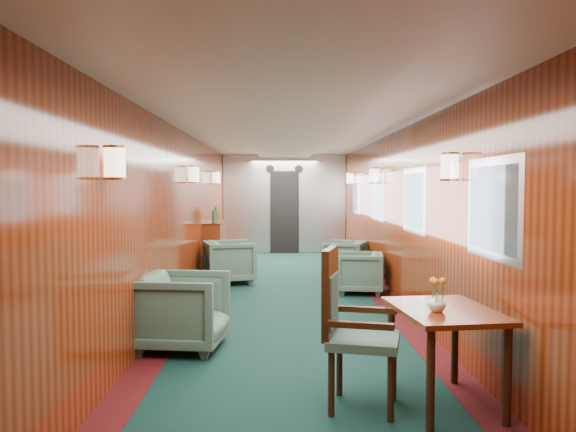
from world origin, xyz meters
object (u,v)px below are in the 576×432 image
object	(u,v)px
side_chair	(349,321)
credenza	(215,247)
armchair_left_far	(230,262)
armchair_right_near	(359,273)
armchair_left_near	(183,311)
armchair_right_far	(344,258)
dining_table	(445,324)

from	to	relation	value
side_chair	credenza	xyz separation A→B (m)	(-1.69, 6.36, -0.14)
armchair_left_far	armchair_right_near	distance (m)	2.25
armchair_right_near	armchair_left_near	bearing A→B (deg)	-28.20
armchair_left_far	armchair_right_far	bearing A→B (deg)	-85.83
side_chair	armchair_left_far	world-z (taller)	side_chair
credenza	armchair_left_far	bearing A→B (deg)	-70.58
dining_table	armchair_right_near	size ratio (longest dim) A/B	1.50
armchair_left_near	dining_table	bearing A→B (deg)	-117.32
armchair_right_far	dining_table	bearing A→B (deg)	21.00
dining_table	armchair_right_far	xyz separation A→B (m)	(-0.02, 6.04, -0.28)
dining_table	armchair_left_far	xyz separation A→B (m)	(-2.04, 5.30, -0.25)
dining_table	armchair_left_near	size ratio (longest dim) A/B	1.23
armchair_left_near	armchair_left_far	world-z (taller)	armchair_left_near
credenza	armchair_right_near	distance (m)	3.12
side_chair	armchair_left_far	xyz separation A→B (m)	(-1.33, 5.32, -0.27)
armchair_left_near	armchair_left_far	bearing A→B (deg)	4.81
side_chair	armchair_left_far	distance (m)	5.49
armchair_left_near	armchair_right_far	size ratio (longest dim) A/B	1.18
side_chair	armchair_right_far	bearing A→B (deg)	97.72
armchair_left_near	armchair_right_near	bearing A→B (deg)	-30.08
armchair_left_far	armchair_right_near	size ratio (longest dim) A/B	1.15
dining_table	credenza	bearing A→B (deg)	104.28
credenza	armchair_left_far	size ratio (longest dim) A/B	1.57
armchair_left_near	armchair_right_far	xyz separation A→B (m)	(2.16, 4.57, -0.06)
credenza	armchair_left_far	world-z (taller)	credenza
armchair_left_near	armchair_right_far	world-z (taller)	armchair_left_near
armchair_left_near	armchair_right_near	distance (m)	3.64
dining_table	armchair_left_far	bearing A→B (deg)	104.54
side_chair	armchair_left_near	size ratio (longest dim) A/B	1.40
dining_table	armchair_left_near	world-z (taller)	armchair_left_near
dining_table	side_chair	distance (m)	0.71
armchair_left_near	armchair_right_far	distance (m)	5.05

